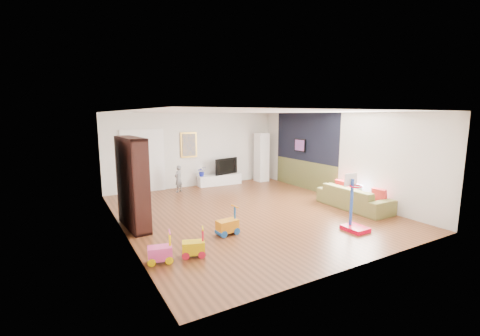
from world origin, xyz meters
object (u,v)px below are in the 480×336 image
media_console (219,180)px  bookshelf (132,183)px  sofa (354,198)px  basketball_hoop (357,203)px

media_console → bookshelf: 5.06m
bookshelf → sofa: 5.96m
sofa → basketball_hoop: basketball_hoop is taller
bookshelf → basketball_hoop: size_ratio=1.62×
bookshelf → basketball_hoop: 5.15m
media_console → sofa: (1.91, -4.71, 0.12)m
media_console → bookshelf: bearing=-137.3°
media_console → basketball_hoop: basketball_hoop is taller
media_console → sofa: sofa is taller
sofa → media_console: bearing=23.1°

